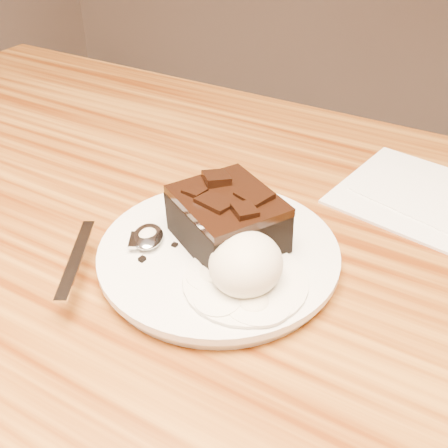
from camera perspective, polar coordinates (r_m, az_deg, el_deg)
The scene contains 11 objects.
dining_table at distance 0.82m, azimuth -6.50°, elevation -22.85°, with size 1.20×0.80×0.75m, color #592509, non-canonical shape.
plate at distance 0.50m, azimuth -0.57°, elevation -3.44°, with size 0.23×0.23×0.02m, color silver.
brownie at distance 0.49m, azimuth 0.36°, elevation 0.20°, with size 0.09×0.08×0.04m, color black.
ice_cream_scoop at distance 0.44m, azimuth 2.38°, elevation -4.33°, with size 0.06×0.07×0.05m, color silver.
melt_puddle at distance 0.46m, azimuth 2.32°, elevation -6.29°, with size 0.11×0.11×0.00m, color white.
spoon at distance 0.50m, azimuth -8.21°, elevation -1.49°, with size 0.03×0.17×0.01m, color silver, non-canonical shape.
napkin at distance 0.64m, azimuth 20.34°, elevation 2.97°, with size 0.16×0.16×0.01m, color white.
crumb_a at distance 0.48m, azimuth -8.83°, elevation -3.77°, with size 0.01×0.01×0.00m, color black.
crumb_b at distance 0.50m, azimuth -5.35°, elevation -2.26°, with size 0.01×0.01×0.00m, color black.
crumb_c at distance 0.45m, azimuth -1.99°, elevation -7.25°, with size 0.01×0.00×0.00m, color black.
crumb_d at distance 0.48m, azimuth -1.63°, elevation -3.65°, with size 0.01×0.01×0.00m, color black.
Camera 1 is at (0.29, -0.32, 1.08)m, focal length 42.34 mm.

